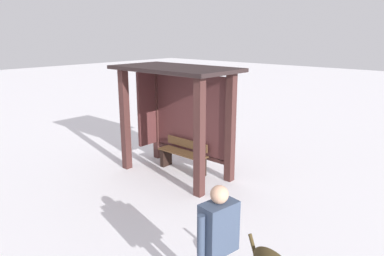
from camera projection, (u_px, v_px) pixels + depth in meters
The scene contains 4 objects.
ground_plane at pixel (176, 174), 8.59m from camera, with size 60.00×60.00×0.00m, color white.
bus_shelter at pixel (177, 102), 8.34m from camera, with size 2.90×1.58×2.57m.
bench_left_inside at pixel (183, 157), 8.69m from camera, with size 1.36×0.37×0.77m.
person_walking at pixel (218, 239), 4.16m from camera, with size 0.33×0.64×1.63m.
Camera 1 is at (5.61, -5.74, 3.29)m, focal length 33.11 mm.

